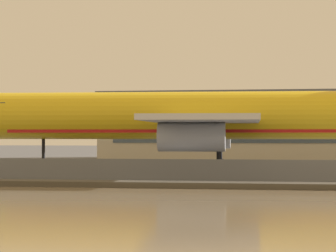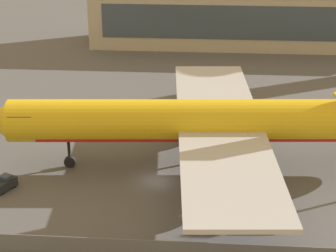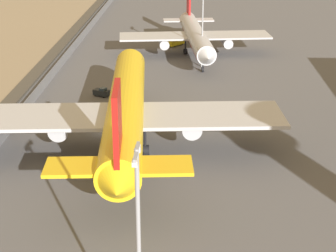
% 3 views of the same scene
% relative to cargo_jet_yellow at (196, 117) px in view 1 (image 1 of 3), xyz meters
% --- Properties ---
extents(ground_plane, '(500.00, 500.00, 0.00)m').
position_rel_cargo_jet_yellow_xyz_m(ground_plane, '(-6.23, -4.24, -6.53)').
color(ground_plane, '#565659').
extents(shoreline_seawall, '(320.00, 3.00, 0.50)m').
position_rel_cargo_jet_yellow_xyz_m(shoreline_seawall, '(-6.23, -24.74, -6.28)').
color(shoreline_seawall, '#474238').
rests_on(shoreline_seawall, ground).
extents(perimeter_fence, '(280.00, 0.10, 2.28)m').
position_rel_cargo_jet_yellow_xyz_m(perimeter_fence, '(-6.23, -20.24, -5.39)').
color(perimeter_fence, slate).
rests_on(perimeter_fence, ground).
extents(cargo_jet_yellow, '(56.54, 48.37, 17.10)m').
position_rel_cargo_jet_yellow_xyz_m(cargo_jet_yellow, '(0.00, 0.00, 0.00)').
color(cargo_jet_yellow, yellow).
rests_on(cargo_jet_yellow, ground).
extents(terminal_building, '(79.07, 14.80, 12.79)m').
position_rel_cargo_jet_yellow_xyz_m(terminal_building, '(12.73, 60.42, -0.12)').
color(terminal_building, '#BCB299').
rests_on(terminal_building, ground).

